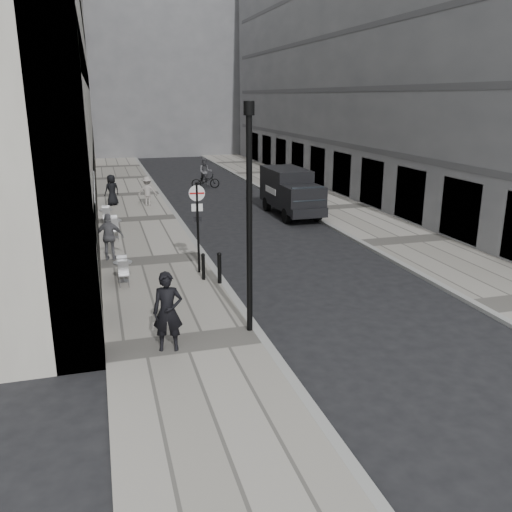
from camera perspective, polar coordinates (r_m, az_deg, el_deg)
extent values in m
plane|color=black|center=(12.39, 4.10, -13.63)|extent=(120.00, 120.00, 0.00)
cube|color=#9D978D|center=(28.74, -12.25, 3.75)|extent=(4.00, 60.00, 0.12)
cube|color=#9D978D|center=(31.42, 8.22, 5.02)|extent=(4.00, 60.00, 0.12)
cube|color=beige|center=(34.70, -21.11, 20.06)|extent=(4.00, 45.00, 18.00)
cube|color=slate|center=(39.03, 11.88, 21.72)|extent=(6.00, 45.00, 20.00)
cube|color=slate|center=(66.41, -12.36, 20.25)|extent=(24.00, 16.00, 22.00)
imported|color=black|center=(13.52, -9.27, -5.81)|extent=(0.81, 0.61, 2.02)
cylinder|color=black|center=(19.17, -6.13, 2.91)|extent=(0.08, 0.08, 3.24)
cylinder|color=white|center=(18.92, -6.25, 6.59)|extent=(0.56, 0.11, 0.56)
cube|color=#B21414|center=(18.90, -6.24, 6.58)|extent=(0.51, 0.09, 0.06)
cube|color=white|center=(19.04, -6.22, 5.10)|extent=(0.39, 0.08, 0.26)
cylinder|color=black|center=(13.89, -0.70, 3.13)|extent=(0.15, 0.15, 5.76)
cylinder|color=black|center=(13.52, -0.75, 15.30)|extent=(0.27, 0.27, 0.34)
cylinder|color=black|center=(18.26, -3.87, -1.36)|extent=(0.13, 0.13, 1.01)
cylinder|color=black|center=(18.68, -5.56, -1.20)|extent=(0.12, 0.12, 0.88)
cylinder|color=black|center=(27.52, 3.21, 4.24)|extent=(0.27, 0.77, 0.77)
cylinder|color=black|center=(28.13, 6.47, 4.42)|extent=(0.27, 0.77, 0.77)
cylinder|color=black|center=(30.55, 1.14, 5.48)|extent=(0.27, 0.77, 0.77)
cylinder|color=black|center=(31.10, 4.12, 5.64)|extent=(0.27, 0.77, 0.77)
cube|color=black|center=(29.91, 3.16, 7.38)|extent=(1.94, 3.47, 1.92)
cube|color=black|center=(27.57, 4.97, 5.95)|extent=(1.93, 1.74, 1.35)
cube|color=#1E2328|center=(26.84, 5.55, 6.48)|extent=(1.68, 0.35, 0.71)
imported|color=black|center=(38.42, -5.35, 7.88)|extent=(2.02, 0.92, 1.03)
imported|color=#505055|center=(38.34, -5.37, 8.80)|extent=(1.03, 0.85, 1.93)
imported|color=#5E5E63|center=(21.51, -15.18, 1.96)|extent=(1.12, 0.62, 1.81)
imported|color=#9D9690|center=(31.97, -11.36, 6.71)|extent=(1.18, 0.80, 1.68)
imported|color=black|center=(32.54, -14.94, 6.73)|extent=(1.02, 0.87, 1.77)
cylinder|color=#A3A3A5|center=(19.09, -13.74, -2.56)|extent=(0.40, 0.40, 0.03)
cylinder|color=#A3A3A5|center=(18.98, -13.81, -1.61)|extent=(0.05, 0.05, 0.67)
cylinder|color=#A3A3A5|center=(18.88, -13.88, -0.64)|extent=(0.64, 0.64, 0.03)
cylinder|color=silver|center=(27.85, -15.41, 3.28)|extent=(0.42, 0.42, 0.03)
cylinder|color=silver|center=(27.77, -15.46, 3.98)|extent=(0.06, 0.06, 0.70)
cylinder|color=silver|center=(27.70, -15.52, 4.69)|extent=(0.67, 0.67, 0.03)
cylinder|color=silver|center=(25.03, -14.67, 1.90)|extent=(0.46, 0.46, 0.03)
cylinder|color=silver|center=(24.94, -14.74, 2.74)|extent=(0.06, 0.06, 0.77)
cylinder|color=silver|center=(24.86, -14.80, 3.61)|extent=(0.73, 0.73, 0.03)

